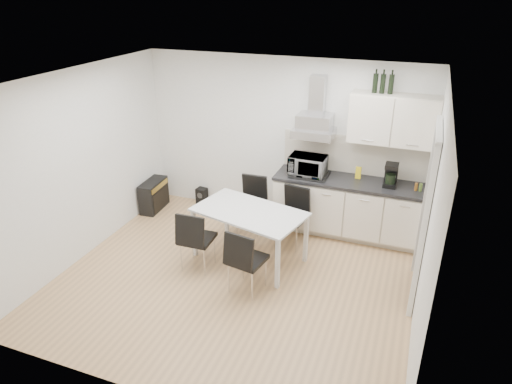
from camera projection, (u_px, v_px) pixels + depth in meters
ground at (235, 279)px, 6.04m from camera, size 4.50×4.50×0.00m
wall_back at (282, 141)px, 7.20m from camera, size 4.50×0.10×2.60m
wall_front at (138, 283)px, 3.80m from camera, size 4.50×0.10×2.60m
wall_left at (81, 166)px, 6.21m from camera, size 0.10×4.00×2.60m
wall_right at (430, 221)px, 4.78m from camera, size 0.10×4.00×2.60m
ceiling at (230, 81)px, 4.95m from camera, size 4.50×4.50×0.00m
doorway at (424, 218)px, 5.37m from camera, size 0.08×1.04×2.10m
kitchenette at (352, 185)px, 6.79m from camera, size 2.22×0.64×2.52m
dining_table at (249, 216)px, 6.23m from camera, size 1.64×1.17×0.75m
chair_far_left at (251, 206)px, 7.04m from camera, size 0.46×0.51×0.88m
chair_far_right at (291, 218)px, 6.67m from camera, size 0.51×0.56×0.88m
chair_near_left at (197, 239)px, 6.12m from camera, size 0.45×0.51×0.88m
chair_near_right at (247, 260)px, 5.66m from camera, size 0.52×0.57×0.88m
guitar_amp at (154, 195)px, 7.81m from camera, size 0.31×0.63×0.51m
floor_speaker at (202, 196)px, 8.05m from camera, size 0.19×0.17×0.29m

